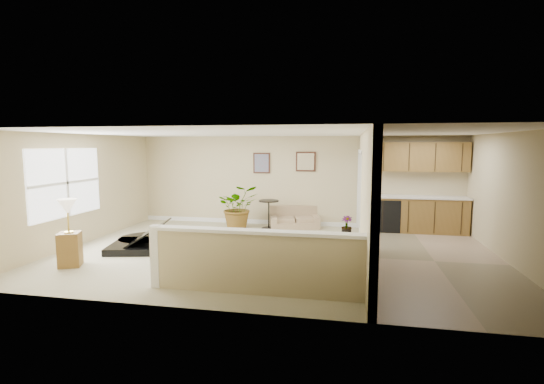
% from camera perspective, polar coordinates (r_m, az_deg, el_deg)
% --- Properties ---
extents(floor, '(9.00, 9.00, 0.00)m').
position_cam_1_polar(floor, '(8.34, 0.51, -8.84)').
color(floor, beige).
rests_on(floor, ground).
extents(back_wall, '(9.00, 0.04, 2.50)m').
position_cam_1_polar(back_wall, '(11.05, 3.35, 1.58)').
color(back_wall, tan).
rests_on(back_wall, floor).
extents(front_wall, '(9.00, 0.04, 2.50)m').
position_cam_1_polar(front_wall, '(5.21, -5.50, -4.25)').
color(front_wall, tan).
rests_on(front_wall, floor).
extents(left_wall, '(0.04, 6.00, 2.50)m').
position_cam_1_polar(left_wall, '(9.95, -25.89, 0.35)').
color(left_wall, tan).
rests_on(left_wall, floor).
extents(right_wall, '(0.04, 6.00, 2.50)m').
position_cam_1_polar(right_wall, '(8.53, 31.79, -0.95)').
color(right_wall, tan).
rests_on(right_wall, floor).
extents(ceiling, '(9.00, 6.00, 0.04)m').
position_cam_1_polar(ceiling, '(8.04, 0.53, 8.59)').
color(ceiling, white).
rests_on(ceiling, back_wall).
extents(kitchen_vinyl, '(2.70, 6.00, 0.01)m').
position_cam_1_polar(kitchen_vinyl, '(8.39, 22.48, -9.25)').
color(kitchen_vinyl, gray).
rests_on(kitchen_vinyl, floor).
extents(interior_partition, '(0.18, 5.99, 2.50)m').
position_cam_1_polar(interior_partition, '(8.23, 13.27, -0.57)').
color(interior_partition, tan).
rests_on(interior_partition, floor).
extents(pony_half_wall, '(3.42, 0.22, 1.00)m').
position_cam_1_polar(pony_half_wall, '(6.02, -2.81, -9.88)').
color(pony_half_wall, tan).
rests_on(pony_half_wall, floor).
extents(left_window, '(0.05, 2.15, 1.45)m').
position_cam_1_polar(left_window, '(9.53, -27.68, 1.21)').
color(left_window, white).
rests_on(left_window, left_wall).
extents(wall_art_left, '(0.48, 0.04, 0.58)m').
position_cam_1_polar(wall_art_left, '(11.15, -1.51, 4.21)').
color(wall_art_left, '#3D2016').
rests_on(wall_art_left, back_wall).
extents(wall_mirror, '(0.55, 0.04, 0.55)m').
position_cam_1_polar(wall_mirror, '(10.95, 4.91, 4.41)').
color(wall_mirror, '#3D2016').
rests_on(wall_mirror, back_wall).
extents(kitchen_cabinets, '(2.36, 0.65, 2.33)m').
position_cam_1_polar(kitchen_cabinets, '(10.86, 20.06, -0.92)').
color(kitchen_cabinets, brown).
rests_on(kitchen_cabinets, floor).
extents(piano, '(1.83, 1.85, 1.32)m').
position_cam_1_polar(piano, '(9.09, -17.85, -4.31)').
color(piano, black).
rests_on(piano, floor).
extents(piano_bench, '(0.40, 0.76, 0.50)m').
position_cam_1_polar(piano_bench, '(8.49, -13.02, -6.98)').
color(piano_bench, black).
rests_on(piano_bench, floor).
extents(loveseat, '(1.49, 1.05, 0.76)m').
position_cam_1_polar(loveseat, '(10.86, 3.30, -3.64)').
color(loveseat, '#9B8363').
rests_on(loveseat, floor).
extents(accent_table, '(0.54, 0.54, 0.78)m').
position_cam_1_polar(accent_table, '(10.58, -0.47, -2.72)').
color(accent_table, black).
rests_on(accent_table, floor).
extents(palm_plant, '(1.36, 1.28, 1.19)m').
position_cam_1_polar(palm_plant, '(10.66, -4.90, -2.22)').
color(palm_plant, black).
rests_on(palm_plant, floor).
extents(small_plant, '(0.28, 0.28, 0.48)m').
position_cam_1_polar(small_plant, '(10.14, 10.74, -4.98)').
color(small_plant, black).
rests_on(small_plant, floor).
extents(lamp_stand, '(0.49, 0.49, 1.26)m').
position_cam_1_polar(lamp_stand, '(8.27, -27.30, -5.93)').
color(lamp_stand, brown).
rests_on(lamp_stand, floor).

